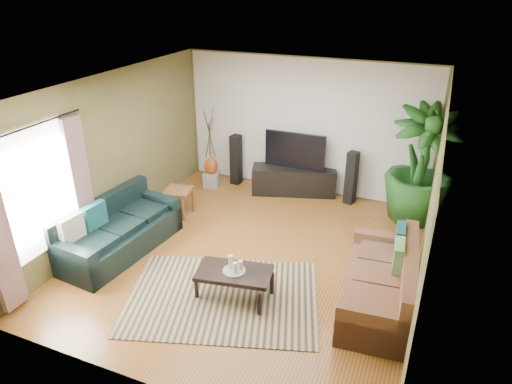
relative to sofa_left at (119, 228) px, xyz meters
The scene contains 27 objects.
floor 2.16m from the sofa_left, 17.59° to the left, with size 5.50×5.50×0.00m, color #9E5D29.
ceiling 3.11m from the sofa_left, 17.59° to the left, with size 5.50×5.50×0.00m, color white.
wall_back 4.05m from the sofa_left, 59.21° to the left, with size 5.00×5.00×0.00m, color olive.
wall_front 3.06m from the sofa_left, 46.23° to the right, with size 5.00×5.00×0.00m, color olive.
wall_left 1.22m from the sofa_left, 126.79° to the left, with size 5.50×5.50×0.00m, color olive.
wall_right 4.66m from the sofa_left, ahead, with size 5.50×5.50×0.00m, color olive.
backwall_panel 4.05m from the sofa_left, 59.13° to the left, with size 4.90×4.90×0.00m, color white.
window_pane 1.44m from the sofa_left, 115.58° to the right, with size 1.80×1.80×0.00m, color white.
curtain_far 0.86m from the sofa_left, 152.91° to the right, with size 0.08×0.35×2.20m, color gray.
curtain_rod 2.15m from the sofa_left, 113.10° to the right, with size 0.03×0.03×1.90m, color black.
sofa_left is the anchor object (origin of this frame).
sofa_right 4.06m from the sofa_left, ahead, with size 1.96×0.88×0.85m, color brown.
area_rug 2.15m from the sofa_left, 12.46° to the right, with size 2.61×1.85×0.01m, color tan.
coffee_table 2.23m from the sofa_left, ahead, with size 1.01×0.55×0.42m, color black.
candle_tray 2.22m from the sofa_left, ahead, with size 0.31×0.31×0.01m, color gray.
candle_tall 2.16m from the sofa_left, ahead, with size 0.06×0.06×0.20m, color beige.
candle_mid 2.27m from the sofa_left, 10.08° to the right, with size 0.06×0.06×0.16m, color silver.
candle_short 2.28m from the sofa_left, ahead, with size 0.06×0.06×0.13m, color beige.
tv_stand 3.68m from the sofa_left, 58.76° to the left, with size 1.68×0.50×0.56m, color black.
television 3.71m from the sofa_left, 58.76° to the left, with size 1.23×0.07×0.73m, color black.
speaker_left 3.20m from the sofa_left, 78.91° to the left, with size 0.19×0.21×1.07m, color black.
speaker_right 4.38m from the sofa_left, 45.76° to the left, with size 0.19×0.21×1.05m, color black.
potted_plant 5.22m from the sofa_left, 34.43° to the left, with size 1.18×1.18×2.11m, color #1A4C19.
plant_pot 5.19m from the sofa_left, 34.43° to the left, with size 0.39×0.39×0.30m, color black.
pedestal 2.81m from the sofa_left, 85.97° to the left, with size 0.31×0.31×0.31m, color gray.
vase 2.80m from the sofa_left, 85.97° to the left, with size 0.28×0.28×0.40m, color brown.
side_table 1.48m from the sofa_left, 81.53° to the left, with size 0.47×0.47×0.50m, color brown.
Camera 1 is at (2.41, -5.63, 4.06)m, focal length 32.00 mm.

